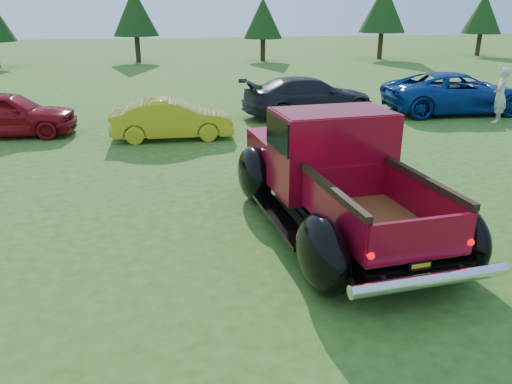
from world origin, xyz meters
TOP-DOWN VIEW (x-y plane):
  - ground at (0.00, 0.00)m, footprint 120.00×120.00m
  - tree_mid_left at (-3.00, 31.00)m, footprint 3.20×3.20m
  - tree_mid_right at (6.00, 30.00)m, footprint 2.82×2.82m
  - tree_east at (15.00, 29.50)m, footprint 3.46×3.46m
  - tree_far_east at (24.00, 30.50)m, footprint 3.07×3.07m
  - pickup_truck at (1.04, 1.00)m, footprint 3.00×5.82m
  - show_car_red at (-6.50, 9.25)m, footprint 4.19×1.95m
  - show_car_yellow at (-1.53, 7.90)m, footprint 3.67×1.38m
  - show_car_grey at (3.50, 10.29)m, footprint 5.09×2.62m
  - show_car_blue at (9.11, 9.80)m, footprint 5.53×2.80m
  - spectator at (9.59, 7.97)m, footprint 0.80×0.80m

SIDE VIEW (x-z plane):
  - ground at x=0.00m, z-range 0.00..0.00m
  - show_car_yellow at x=-1.53m, z-range 0.00..1.20m
  - show_car_red at x=-6.50m, z-range 0.00..1.39m
  - show_car_grey at x=3.50m, z-range 0.00..1.41m
  - show_car_blue at x=9.11m, z-range 0.00..1.50m
  - spectator at x=9.59m, z-range 0.00..1.87m
  - pickup_truck at x=1.04m, z-range -0.05..2.05m
  - tree_mid_right at x=6.00m, z-range 0.77..5.17m
  - tree_far_east at x=24.00m, z-range 0.85..5.65m
  - tree_mid_left at x=-3.00m, z-range 0.88..5.88m
  - tree_east at x=15.00m, z-range 0.96..6.36m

